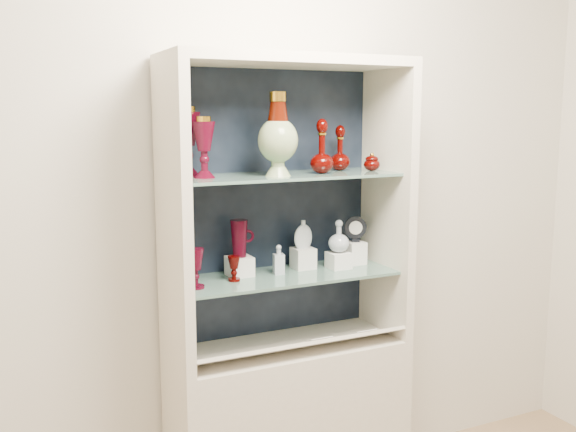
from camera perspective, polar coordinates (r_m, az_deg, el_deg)
name	(u,v)px	position (r m, az deg, el deg)	size (l,w,h in m)	color
wall_back	(267,186)	(2.81, -1.91, 2.66)	(3.50, 0.02, 2.80)	beige
cabinet_base	(288,427)	(2.92, 0.00, -18.24)	(1.00, 0.40, 0.75)	beige
cabinet_back_panel	(269,204)	(2.79, -1.66, 1.07)	(0.98, 0.02, 1.15)	black
cabinet_side_left	(173,218)	(2.46, -10.18, -0.18)	(0.04, 0.40, 1.15)	beige
cabinet_side_right	(387,203)	(2.86, 8.75, 1.14)	(0.04, 0.40, 1.15)	beige
cabinet_top_cap	(288,61)	(2.60, 0.00, 13.62)	(1.00, 0.40, 0.04)	beige
shelf_lower	(286,276)	(2.69, -0.18, -5.32)	(0.92, 0.34, 0.01)	slate
shelf_upper	(286,176)	(2.62, -0.19, 3.60)	(0.92, 0.34, 0.01)	slate
label_ledge	(299,346)	(2.66, 1.03, -11.47)	(0.92, 0.18, 0.01)	beige
label_card_0	(363,332)	(2.80, 6.71, -10.18)	(0.10, 0.07, 0.00)	white
label_card_1	(319,339)	(2.69, 2.74, -10.88)	(0.10, 0.07, 0.00)	white
pedestal_lamp_left	(204,147)	(2.48, -7.47, 6.07)	(0.09, 0.09, 0.23)	#480416
pedestal_lamp_right	(188,141)	(2.56, -8.91, 6.56)	(0.10, 0.10, 0.27)	#480416
enamel_urn	(278,134)	(2.53, -0.91, 7.27)	(0.16, 0.16, 0.33)	#134B23
ruby_decanter_a	(322,143)	(2.64, 3.03, 6.50)	(0.10, 0.10, 0.25)	#410300
ruby_decanter_b	(340,147)	(2.79, 4.65, 6.17)	(0.09, 0.09, 0.21)	#410300
lidded_bowl	(372,162)	(2.79, 7.47, 4.82)	(0.07, 0.07, 0.08)	#410300
cobalt_goblet	(180,262)	(2.57, -9.62, -4.08)	(0.07, 0.07, 0.17)	#051641
ruby_goblet_tall	(196,269)	(2.49, -8.19, -4.64)	(0.06, 0.06, 0.16)	#480416
ruby_goblet_small	(234,269)	(2.58, -4.82, -4.68)	(0.05, 0.05, 0.10)	#410300
riser_ruby_pitcher	(239,266)	(2.67, -4.34, -4.47)	(0.10, 0.10, 0.08)	silver
ruby_pitcher	(239,238)	(2.64, -4.37, -2.00)	(0.12, 0.07, 0.15)	#480416
clear_square_bottle	(279,259)	(2.68, -0.83, -3.88)	(0.04, 0.04, 0.12)	#A2AEBB
riser_flat_flask	(303,258)	(2.79, 1.35, -3.76)	(0.09, 0.09, 0.09)	silver
flat_flask	(303,234)	(2.76, 1.36, -1.58)	(0.09, 0.04, 0.13)	silver
riser_clear_round_decanter	(339,260)	(2.80, 4.51, -3.94)	(0.09, 0.09, 0.07)	silver
clear_round_decanter	(339,237)	(2.78, 4.54, -1.87)	(0.09, 0.09, 0.14)	#A2AEBB
riser_cameo_medallion	(355,253)	(2.88, 5.98, -3.27)	(0.08, 0.08, 0.10)	silver
cameo_medallion	(355,229)	(2.86, 6.01, -1.13)	(0.10, 0.04, 0.12)	black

